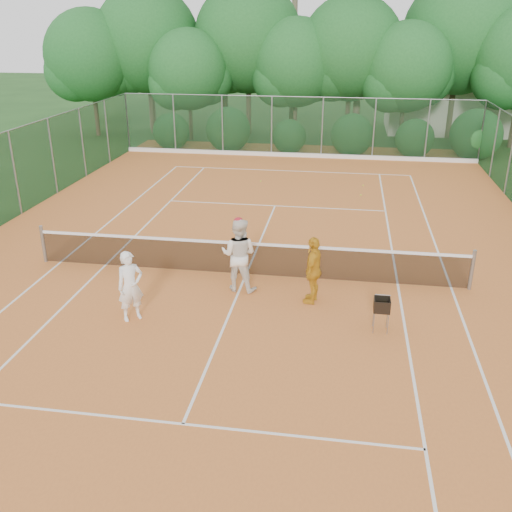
{
  "coord_description": "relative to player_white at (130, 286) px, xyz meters",
  "views": [
    {
      "loc": [
        2.52,
        -14.16,
        6.54
      ],
      "look_at": [
        0.47,
        -1.2,
        1.1
      ],
      "focal_mm": 40.0,
      "sensor_mm": 36.0,
      "label": 1
    }
  ],
  "objects": [
    {
      "name": "club_building",
      "position": [
        11.2,
        26.89,
        0.64
      ],
      "size": [
        8.0,
        5.0,
        3.0
      ],
      "primitive_type": "cube",
      "color": "beige",
      "rests_on": "ground"
    },
    {
      "name": "player_white",
      "position": [
        0.0,
        0.0,
        0.0
      ],
      "size": [
        0.73,
        0.7,
        1.69
      ],
      "primitive_type": "imported",
      "rotation": [
        0.0,
        0.0,
        0.69
      ],
      "color": "white",
      "rests_on": "clay_court"
    },
    {
      "name": "ball_hopper",
      "position": [
        5.73,
        0.35,
        -0.22
      ],
      "size": [
        0.35,
        0.35,
        0.79
      ],
      "rotation": [
        0.0,
        0.0,
        0.0
      ],
      "color": "gray",
      "rests_on": "clay_court"
    },
    {
      "name": "clay_court",
      "position": [
        2.2,
        2.89,
        -0.85
      ],
      "size": [
        18.0,
        36.0,
        0.02
      ],
      "primitive_type": "cube",
      "color": "orange",
      "rests_on": "ground"
    },
    {
      "name": "stray_ball_a",
      "position": [
        1.15,
        12.63,
        -0.81
      ],
      "size": [
        0.07,
        0.07,
        0.07
      ],
      "primitive_type": "sphere",
      "color": "#B8CC2F",
      "rests_on": "clay_court"
    },
    {
      "name": "ground",
      "position": [
        2.2,
        2.89,
        -0.86
      ],
      "size": [
        120.0,
        120.0,
        0.0
      ],
      "primitive_type": "plane",
      "color": "#1E4518",
      "rests_on": "ground"
    },
    {
      "name": "player_yellow",
      "position": [
        4.11,
        1.56,
        0.01
      ],
      "size": [
        0.61,
        1.07,
        1.71
      ],
      "primitive_type": "imported",
      "rotation": [
        0.0,
        0.0,
        -1.77
      ],
      "color": "gold",
      "rests_on": "clay_court"
    },
    {
      "name": "stray_ball_c",
      "position": [
        5.43,
        11.15,
        -0.81
      ],
      "size": [
        0.07,
        0.07,
        0.07
      ],
      "primitive_type": "sphere",
      "color": "#BCD431",
      "rests_on": "clay_court"
    },
    {
      "name": "court_markings",
      "position": [
        2.2,
        2.89,
        -0.84
      ],
      "size": [
        11.03,
        23.83,
        0.01
      ],
      "color": "white",
      "rests_on": "clay_court"
    },
    {
      "name": "fence_back",
      "position": [
        2.2,
        17.89,
        0.66
      ],
      "size": [
        18.07,
        0.07,
        3.0
      ],
      "color": "#19381E",
      "rests_on": "clay_court"
    },
    {
      "name": "player_center_grp",
      "position": [
        2.18,
        1.97,
        0.13
      ],
      "size": [
        1.03,
        0.85,
        1.98
      ],
      "color": "white",
      "rests_on": "clay_court"
    },
    {
      "name": "tennis_net",
      "position": [
        2.2,
        2.89,
        -0.33
      ],
      "size": [
        11.97,
        0.1,
        1.1
      ],
      "color": "gray",
      "rests_on": "clay_court"
    },
    {
      "name": "stray_ball_b",
      "position": [
        5.55,
        12.63,
        -0.81
      ],
      "size": [
        0.07,
        0.07,
        0.07
      ],
      "primitive_type": "sphere",
      "color": "gold",
      "rests_on": "clay_court"
    },
    {
      "name": "tropical_treeline",
      "position": [
        3.63,
        23.11,
        4.25
      ],
      "size": [
        32.1,
        8.49,
        15.03
      ],
      "color": "brown",
      "rests_on": "ground"
    }
  ]
}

